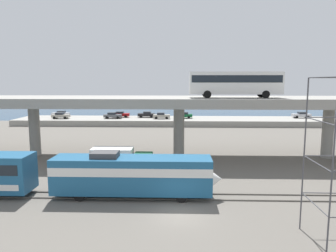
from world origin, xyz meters
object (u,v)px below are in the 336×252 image
at_px(parked_car_2, 61,114).
at_px(train_locomotive, 140,173).
at_px(transit_bus_on_overpass, 235,82).
at_px(parked_car_0, 147,114).
at_px(parked_car_3, 301,115).
at_px(parked_car_4, 113,115).
at_px(parked_car_5, 161,116).
at_px(parked_car_7, 61,116).
at_px(parked_car_1, 183,115).
at_px(parked_car_6, 121,114).
at_px(service_truck_west, 120,160).

bearing_deg(parked_car_2, train_locomotive, 116.74).
distance_m(transit_bus_on_overpass, parked_car_0, 42.01).
height_order(parked_car_3, parked_car_4, same).
distance_m(train_locomotive, parked_car_5, 49.89).
bearing_deg(parked_car_5, parked_car_0, 144.54).
relative_size(parked_car_4, parked_car_7, 1.03).
bearing_deg(train_locomotive, parked_car_0, 95.06).
height_order(parked_car_1, parked_car_4, same).
xyz_separation_m(parked_car_1, parked_car_4, (-17.38, -1.30, -0.00)).
bearing_deg(parked_car_2, parked_car_6, 176.02).
xyz_separation_m(train_locomotive, service_truck_west, (-3.10, 7.02, -0.56)).
bearing_deg(parked_car_7, parked_car_1, 3.85).
bearing_deg(transit_bus_on_overpass, parked_car_4, 123.72).
distance_m(train_locomotive, parked_car_0, 52.91).
xyz_separation_m(train_locomotive, parked_car_0, (-4.67, 52.70, -0.02)).
relative_size(parked_car_0, parked_car_6, 0.99).
relative_size(parked_car_0, parked_car_5, 1.04).
bearing_deg(parked_car_0, transit_bus_on_overpass, 112.20).
bearing_deg(parked_car_7, parked_car_4, 3.29).
xyz_separation_m(parked_car_2, parked_car_4, (14.30, -3.73, 0.00)).
distance_m(service_truck_west, parked_car_6, 46.37).
xyz_separation_m(parked_car_0, parked_car_1, (9.27, -1.36, 0.00)).
bearing_deg(parked_car_1, parked_car_5, 15.37).
xyz_separation_m(parked_car_3, parked_car_6, (-45.50, -0.18, -0.00)).
relative_size(parked_car_6, parked_car_7, 1.01).
distance_m(train_locomotive, parked_car_3, 62.96).
bearing_deg(parked_car_7, transit_bus_on_overpass, -43.66).
relative_size(train_locomotive, parked_car_7, 3.62).
height_order(parked_car_1, parked_car_2, same).
distance_m(parked_car_0, parked_car_3, 38.90).
bearing_deg(parked_car_7, parked_car_0, 9.24).
relative_size(parked_car_3, parked_car_4, 1.02).
distance_m(transit_bus_on_overpass, service_truck_west, 18.14).
distance_m(parked_car_1, parked_car_2, 31.78).
height_order(parked_car_1, parked_car_7, same).
distance_m(service_truck_west, parked_car_3, 59.10).
distance_m(service_truck_west, parked_car_5, 42.93).
distance_m(parked_car_2, parked_car_6, 15.85).
bearing_deg(parked_car_7, parked_car_2, 109.42).
height_order(parked_car_4, parked_car_5, same).
relative_size(service_truck_west, parked_car_2, 1.59).
distance_m(parked_car_0, parked_car_5, 4.86).
relative_size(transit_bus_on_overpass, parked_car_6, 2.80).
distance_m(transit_bus_on_overpass, parked_car_2, 55.21).
xyz_separation_m(transit_bus_on_overpass, parked_car_5, (-11.61, 35.32, -8.22)).
height_order(parked_car_0, parked_car_2, same).
height_order(parked_car_2, parked_car_4, same).
bearing_deg(parked_car_2, service_truck_west, 117.17).
bearing_deg(parked_car_2, parked_car_1, 175.62).
distance_m(parked_car_1, parked_car_5, 5.51).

